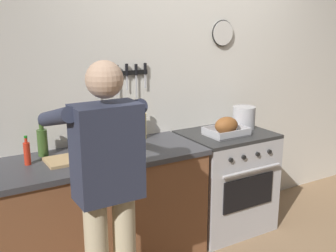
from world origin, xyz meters
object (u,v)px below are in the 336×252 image
object	(u,v)px
stove	(225,180)
cutting_board	(72,159)
bottle_hot_sauce	(27,153)
roasting_pan	(226,127)
bottle_soy_sauce	(72,140)
bottle_wine_red	(92,137)
bottle_olive_oil	(42,142)
stock_pot	(244,117)
bottle_cooking_oil	(142,125)
bottle_dish_soap	(110,136)
person_cook	(107,182)

from	to	relation	value
stove	cutting_board	bearing A→B (deg)	-179.48
bottle_hot_sauce	roasting_pan	bearing A→B (deg)	-3.87
stove	bottle_soy_sauce	bearing A→B (deg)	170.55
stove	bottle_wine_red	xyz separation A→B (m)	(-1.22, 0.05, 0.58)
stove	bottle_olive_oil	size ratio (longest dim) A/B	3.54
stock_pot	bottle_cooking_oil	distance (m)	0.97
bottle_dish_soap	stock_pot	bearing A→B (deg)	-2.57
bottle_olive_oil	bottle_cooking_oil	xyz separation A→B (m)	(0.83, 0.03, 0.01)
bottle_dish_soap	bottle_soy_sauce	bearing A→B (deg)	158.34
cutting_board	roasting_pan	bearing A→B (deg)	-1.65
bottle_dish_soap	bottle_olive_oil	xyz separation A→B (m)	(-0.50, 0.09, 0.00)
bottle_soy_sauce	bottle_cooking_oil	bearing A→B (deg)	0.35
stock_pot	stove	bearing A→B (deg)	-166.69
bottle_hot_sauce	bottle_cooking_oil	world-z (taller)	bottle_cooking_oil
bottle_cooking_oil	bottle_hot_sauce	bearing A→B (deg)	-170.36
cutting_board	bottle_soy_sauce	world-z (taller)	bottle_soy_sauce
stove	bottle_cooking_oil	distance (m)	0.94
stove	bottle_wine_red	world-z (taller)	bottle_wine_red
bottle_dish_soap	bottle_olive_oil	distance (m)	0.50
bottle_hot_sauce	bottle_olive_oil	bearing A→B (deg)	44.49
cutting_board	bottle_soy_sauce	bearing A→B (deg)	70.60
bottle_hot_sauce	stove	bearing A→B (deg)	-2.00
roasting_pan	bottle_wine_red	xyz separation A→B (m)	(-1.17, 0.10, 0.06)
bottle_wine_red	cutting_board	bearing A→B (deg)	-161.46
bottle_olive_oil	stock_pot	bearing A→B (deg)	-4.61
bottle_wine_red	bottle_soy_sauce	bearing A→B (deg)	120.48
bottle_wine_red	bottle_cooking_oil	bearing A→B (deg)	19.22
stove	person_cook	size ratio (longest dim) A/B	0.54
stove	roasting_pan	xyz separation A→B (m)	(-0.05, -0.05, 0.52)
bottle_cooking_oil	bottle_wine_red	xyz separation A→B (m)	(-0.50, -0.18, 0.02)
person_cook	bottle_soy_sauce	world-z (taller)	person_cook
person_cook	stock_pot	bearing A→B (deg)	-71.72
roasting_pan	bottle_olive_oil	bearing A→B (deg)	170.50
stock_pot	cutting_board	distance (m)	1.65
stock_pot	bottle_wine_red	world-z (taller)	bottle_wine_red
roasting_pan	bottle_soy_sauce	bearing A→B (deg)	167.92
cutting_board	bottle_hot_sauce	xyz separation A→B (m)	(-0.29, 0.07, 0.08)
person_cook	roasting_pan	world-z (taller)	person_cook
bottle_wine_red	bottle_dish_soap	bearing A→B (deg)	20.80
roasting_pan	bottle_wine_red	distance (m)	1.18
cutting_board	bottle_dish_soap	size ratio (longest dim) A/B	1.48
bottle_olive_oil	bottle_wine_red	bearing A→B (deg)	-24.69
person_cook	stock_pot	size ratio (longest dim) A/B	8.06
bottle_dish_soap	bottle_wine_red	xyz separation A→B (m)	(-0.17, -0.06, 0.03)
person_cook	bottle_hot_sauce	distance (m)	0.75
stove	bottle_hot_sauce	size ratio (longest dim) A/B	4.38
bottle_olive_oil	bottle_wine_red	world-z (taller)	bottle_wine_red
person_cook	bottle_wine_red	distance (m)	0.71
cutting_board	bottle_dish_soap	xyz separation A→B (m)	(0.35, 0.13, 0.09)
bottle_dish_soap	bottle_cooking_oil	size ratio (longest dim) A/B	0.88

